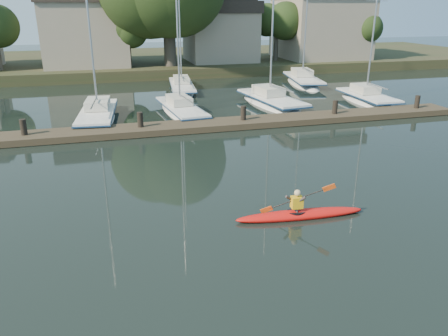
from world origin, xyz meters
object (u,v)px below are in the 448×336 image
object	(u,v)px
dock	(194,126)
sailboat_3	(271,108)
kayak	(300,213)
sailboat_1	(99,123)
sailboat_6	(182,92)
sailboat_2	(181,116)
sailboat_7	(303,86)
sailboat_4	(366,105)

from	to	relation	value
dock	sailboat_3	distance (m)	8.32
kayak	sailboat_1	world-z (taller)	sailboat_1
sailboat_6	dock	bearing A→B (deg)	-91.04
dock	sailboat_2	distance (m)	4.09
sailboat_1	sailboat_2	size ratio (longest dim) A/B	1.01
sailboat_3	sailboat_1	bearing A→B (deg)	177.98
sailboat_6	sailboat_7	xyz separation A→B (m)	(11.17, 0.05, -0.04)
sailboat_1	sailboat_2	distance (m)	5.31
sailboat_4	sailboat_6	distance (m)	15.01
kayak	sailboat_4	xyz separation A→B (m)	(12.72, 15.90, -0.37)
kayak	sailboat_2	world-z (taller)	sailboat_2
sailboat_2	sailboat_7	distance (m)	15.41
kayak	sailboat_7	world-z (taller)	sailboat_7
sailboat_3	sailboat_4	world-z (taller)	sailboat_3
kayak	sailboat_6	xyz separation A→B (m)	(0.46, 24.55, -0.34)
sailboat_4	sailboat_7	world-z (taller)	sailboat_7
dock	sailboat_6	bearing A→B (deg)	82.71
dock	sailboat_6	world-z (taller)	sailboat_6
dock	sailboat_6	size ratio (longest dim) A/B	2.38
sailboat_1	sailboat_2	xyz separation A→B (m)	(5.30, 0.20, 0.02)
kayak	sailboat_1	distance (m)	17.05
dock	sailboat_3	world-z (taller)	sailboat_3
sailboat_3	sailboat_4	distance (m)	7.25
dock	sailboat_2	size ratio (longest dim) A/B	2.48
sailboat_3	sailboat_2	bearing A→B (deg)	-179.76
dock	sailboat_6	xyz separation A→B (m)	(1.62, 12.63, -0.37)
dock	sailboat_4	size ratio (longest dim) A/B	2.77
sailboat_2	sailboat_4	distance (m)	13.87
kayak	sailboat_3	bearing A→B (deg)	76.38
kayak	sailboat_7	bearing A→B (deg)	69.26
sailboat_3	sailboat_7	xyz separation A→B (m)	(6.10, 7.75, -0.00)
sailboat_7	sailboat_2	bearing A→B (deg)	-135.28
sailboat_7	kayak	bearing A→B (deg)	-104.56
kayak	sailboat_1	xyz separation A→B (m)	(-6.45, 15.78, -0.36)
sailboat_2	dock	bearing A→B (deg)	-95.68
kayak	dock	bearing A→B (deg)	100.12
sailboat_1	sailboat_4	bearing A→B (deg)	5.95
sailboat_4	sailboat_7	size ratio (longest dim) A/B	0.87
sailboat_7	dock	bearing A→B (deg)	-124.49
kayak	sailboat_3	world-z (taller)	sailboat_3
sailboat_7	sailboat_3	bearing A→B (deg)	-117.43
sailboat_2	sailboat_6	size ratio (longest dim) A/B	0.96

